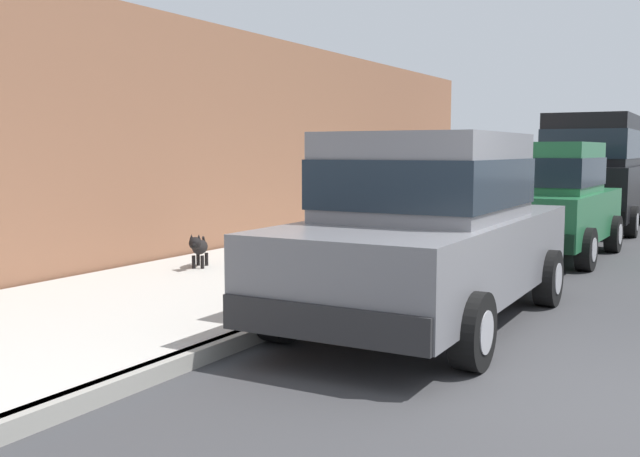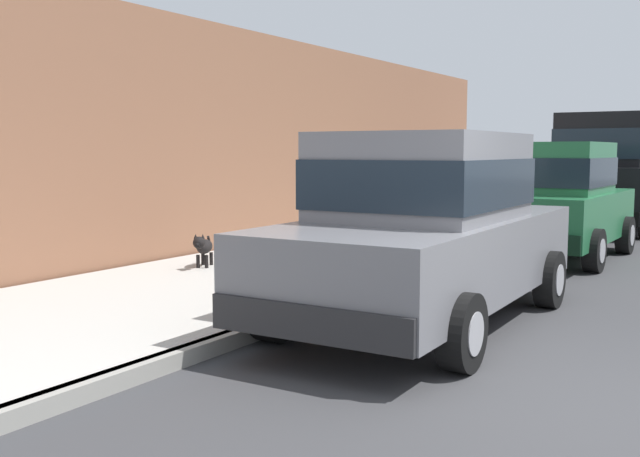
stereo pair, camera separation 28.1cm
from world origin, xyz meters
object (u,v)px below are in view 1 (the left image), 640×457
(car_black_van, at_px, (595,167))
(car_tan_van, at_px, (635,163))
(dog_black, at_px, (199,247))
(car_grey_sedan, at_px, (428,227))
(car_green_hatchback, at_px, (546,198))

(car_black_van, distance_m, car_tan_van, 6.29)
(car_black_van, bearing_deg, car_tan_van, 89.13)
(car_tan_van, bearing_deg, dog_black, -103.10)
(car_grey_sedan, xyz_separation_m, car_green_hatchback, (-0.03, 5.25, -0.01))
(car_grey_sedan, distance_m, car_tan_van, 16.73)
(car_green_hatchback, relative_size, car_tan_van, 0.78)
(car_green_hatchback, xyz_separation_m, car_tan_van, (-0.01, 11.47, 0.42))
(car_green_hatchback, xyz_separation_m, car_black_van, (-0.10, 5.19, 0.42))
(car_black_van, height_order, car_tan_van, same)
(car_green_hatchback, distance_m, car_black_van, 5.21)
(car_black_van, relative_size, car_tan_van, 1.00)
(dog_black, bearing_deg, car_grey_sedan, -13.86)
(car_grey_sedan, relative_size, car_tan_van, 0.94)
(dog_black, bearing_deg, car_tan_van, 76.90)
(car_grey_sedan, height_order, car_green_hatchback, car_grey_sedan)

